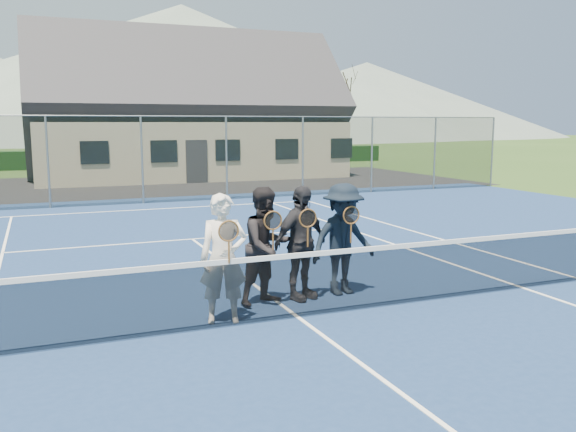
% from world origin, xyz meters
% --- Properties ---
extents(ground, '(220.00, 220.00, 0.00)m').
position_xyz_m(ground, '(0.00, 20.00, 0.00)').
color(ground, '#294418').
rests_on(ground, ground).
extents(court_surface, '(30.00, 30.00, 0.02)m').
position_xyz_m(court_surface, '(0.00, 0.00, 0.01)').
color(court_surface, navy).
rests_on(court_surface, ground).
extents(tarmac_carpark, '(40.00, 12.00, 0.01)m').
position_xyz_m(tarmac_carpark, '(-4.00, 20.00, 0.01)').
color(tarmac_carpark, black).
rests_on(tarmac_carpark, ground).
extents(hedge_row, '(40.00, 1.20, 1.10)m').
position_xyz_m(hedge_row, '(0.00, 32.00, 0.55)').
color(hedge_row, black).
rests_on(hedge_row, ground).
extents(hill_centre, '(120.00, 120.00, 22.00)m').
position_xyz_m(hill_centre, '(20.00, 95.00, 11.00)').
color(hill_centre, slate).
rests_on(hill_centre, ground).
extents(hill_east, '(90.00, 90.00, 14.00)m').
position_xyz_m(hill_east, '(55.00, 95.00, 7.00)').
color(hill_east, slate).
rests_on(hill_east, ground).
extents(court_markings, '(11.03, 23.83, 0.01)m').
position_xyz_m(court_markings, '(0.00, 0.00, 0.02)').
color(court_markings, white).
rests_on(court_markings, court_surface).
extents(tennis_net, '(11.68, 0.08, 1.10)m').
position_xyz_m(tennis_net, '(0.00, 0.00, 0.54)').
color(tennis_net, slate).
rests_on(tennis_net, ground).
extents(perimeter_fence, '(30.07, 0.07, 3.02)m').
position_xyz_m(perimeter_fence, '(0.00, 13.50, 1.52)').
color(perimeter_fence, slate).
rests_on(perimeter_fence, ground).
extents(clubhouse, '(15.60, 8.20, 7.70)m').
position_xyz_m(clubhouse, '(4.00, 24.00, 3.99)').
color(clubhouse, beige).
rests_on(clubhouse, ground).
extents(tree_c, '(3.20, 3.20, 7.77)m').
position_xyz_m(tree_c, '(2.00, 33.00, 5.79)').
color(tree_c, '#3A2715').
rests_on(tree_c, ground).
extents(tree_d, '(3.20, 3.20, 7.77)m').
position_xyz_m(tree_d, '(12.00, 33.00, 5.79)').
color(tree_d, '#3C2315').
rests_on(tree_d, ground).
extents(tree_e, '(3.20, 3.20, 7.77)m').
position_xyz_m(tree_e, '(18.00, 33.00, 5.79)').
color(tree_e, '#372514').
rests_on(tree_e, ground).
extents(player_a, '(0.74, 0.58, 1.80)m').
position_xyz_m(player_a, '(-1.02, 0.24, 0.92)').
color(player_a, white).
rests_on(player_a, court_surface).
extents(player_b, '(1.05, 0.93, 1.80)m').
position_xyz_m(player_b, '(-0.16, 0.84, 0.92)').
color(player_b, black).
rests_on(player_b, court_surface).
extents(player_c, '(1.14, 0.79, 1.80)m').
position_xyz_m(player_c, '(0.40, 0.85, 0.92)').
color(player_c, '#232328').
rests_on(player_c, court_surface).
extents(player_d, '(1.24, 0.81, 1.80)m').
position_xyz_m(player_d, '(1.15, 0.87, 0.92)').
color(player_d, black).
rests_on(player_d, court_surface).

